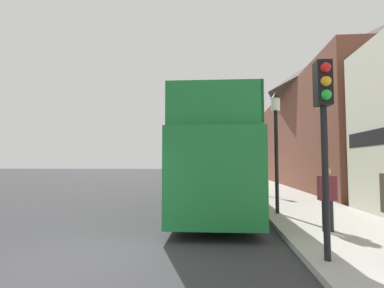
# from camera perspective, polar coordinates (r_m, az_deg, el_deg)

# --- Properties ---
(ground_plane) EXTENTS (144.00, 144.00, 0.00)m
(ground_plane) POSITION_cam_1_polar(r_m,az_deg,el_deg) (26.81, -1.46, -7.77)
(ground_plane) COLOR #333335
(sidewalk) EXTENTS (3.72, 108.00, 0.14)m
(sidewalk) POSITION_cam_1_polar(r_m,az_deg,el_deg) (23.91, 13.43, -8.00)
(sidewalk) COLOR #ADAAA3
(sidewalk) RESTS_ON ground_plane
(brick_terrace_rear) EXTENTS (6.00, 21.69, 10.57)m
(brick_terrace_rear) POSITION_cam_1_polar(r_m,az_deg,el_deg) (26.13, 23.57, 4.04)
(brick_terrace_rear) COLOR brown
(brick_terrace_rear) RESTS_ON ground_plane
(tour_bus) EXTENTS (2.72, 10.54, 4.06)m
(tour_bus) POSITION_cam_1_polar(r_m,az_deg,el_deg) (12.53, 4.14, -4.02)
(tour_bus) COLOR #1E7A38
(tour_bus) RESTS_ON ground_plane
(parked_car_ahead_of_bus) EXTENTS (1.90, 4.15, 1.59)m
(parked_car_ahead_of_bus) POSITION_cam_1_polar(r_m,az_deg,el_deg) (20.63, 6.37, -6.93)
(parked_car_ahead_of_bus) COLOR silver
(parked_car_ahead_of_bus) RESTS_ON ground_plane
(pedestrian_second) EXTENTS (0.44, 0.24, 1.67)m
(pedestrian_second) POSITION_cam_1_polar(r_m,az_deg,el_deg) (8.71, 24.34, -8.44)
(pedestrian_second) COLOR #232328
(pedestrian_second) RESTS_ON sidewalk
(traffic_signal) EXTENTS (0.28, 0.42, 3.72)m
(traffic_signal) POSITION_cam_1_polar(r_m,az_deg,el_deg) (6.17, 23.85, 5.44)
(traffic_signal) COLOR black
(traffic_signal) RESTS_ON sidewalk
(lamp_post_nearest) EXTENTS (0.35, 0.35, 4.35)m
(lamp_post_nearest) POSITION_cam_1_polar(r_m,az_deg,el_deg) (11.23, 15.70, 2.82)
(lamp_post_nearest) COLOR black
(lamp_post_nearest) RESTS_ON sidewalk
(lamp_post_second) EXTENTS (0.35, 0.35, 5.04)m
(lamp_post_second) POSITION_cam_1_polar(r_m,az_deg,el_deg) (18.71, 11.19, 1.53)
(lamp_post_second) COLOR black
(lamp_post_second) RESTS_ON sidewalk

